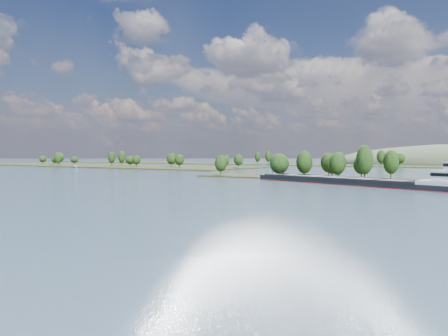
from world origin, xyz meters
The scene contains 6 objects.
ground centered at (0.00, 120.00, 0.00)m, with size 1800.00×1800.00×0.00m, color #324457.
tree_island centered at (7.54, 178.67, 4.27)m, with size 100.00×31.22×15.73m.
left_bank centered at (-228.52, 260.06, 0.89)m, with size 300.00×80.00×14.69m.
back_shoreline centered at (9.19, 399.83, 0.78)m, with size 900.00×60.00×15.99m.
cargo_barge centered at (40.87, 148.49, 1.59)m, with size 91.77×40.71×12.61m.
motorboat centered at (-216.85, 219.96, 1.01)m, with size 1.96×5.22×2.02m, color white.
Camera 1 is at (84.29, -12.70, 11.75)m, focal length 35.00 mm.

